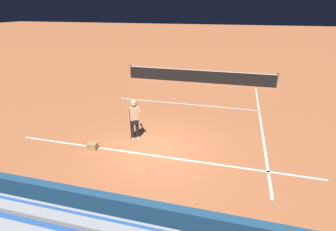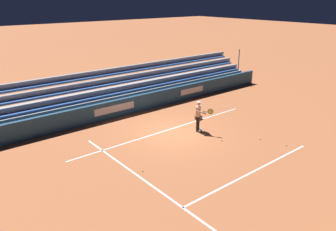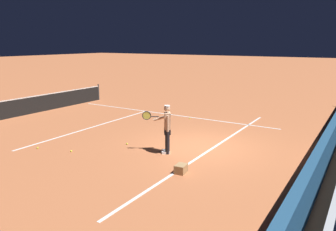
{
  "view_description": "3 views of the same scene",
  "coord_description": "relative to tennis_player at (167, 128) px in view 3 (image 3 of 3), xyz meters",
  "views": [
    {
      "loc": [
        2.7,
        -8.81,
        5.34
      ],
      "look_at": [
        -0.17,
        1.98,
        0.67
      ],
      "focal_mm": 28.0,
      "sensor_mm": 36.0,
      "label": 1
    },
    {
      "loc": [
        10.79,
        12.88,
        7.19
      ],
      "look_at": [
        0.18,
        -0.18,
        1.03
      ],
      "focal_mm": 35.0,
      "sensor_mm": 36.0,
      "label": 2
    },
    {
      "loc": [
        -10.66,
        -5.2,
        3.84
      ],
      "look_at": [
        -0.85,
        0.91,
        1.24
      ],
      "focal_mm": 35.0,
      "sensor_mm": 36.0,
      "label": 3
    }
  ],
  "objects": [
    {
      "name": "tennis_net",
      "position": [
        1.32,
        9.74,
        -0.4
      ],
      "size": [
        11.09,
        0.09,
        1.07
      ],
      "color": "#33383D",
      "rests_on": "ground"
    },
    {
      "name": "court_service_line_white",
      "position": [
        1.32,
        4.82,
        -0.89
      ],
      "size": [
        8.22,
        0.1,
        0.01
      ],
      "primitive_type": "cube",
      "color": "white",
      "rests_on": "ground"
    },
    {
      "name": "tennis_ball_on_baseline",
      "position": [
        5.06,
        1.77,
        -0.86
      ],
      "size": [
        0.07,
        0.07,
        0.07
      ],
      "primitive_type": "sphere",
      "color": "#CCE533",
      "rests_on": "ground"
    },
    {
      "name": "back_wall_sponsor_board",
      "position": [
        1.31,
        -4.93,
        -0.34
      ],
      "size": [
        24.96,
        0.25,
        1.1
      ],
      "color": "navy",
      "rests_on": "ground"
    },
    {
      "name": "ground_plane",
      "position": [
        1.32,
        -0.68,
        -0.89
      ],
      "size": [
        160.0,
        160.0,
        0.0
      ],
      "primitive_type": "plane",
      "color": "#B7663D"
    },
    {
      "name": "tennis_ball_toward_net",
      "position": [
        -0.0,
        1.79,
        -0.86
      ],
      "size": [
        0.07,
        0.07,
        0.07
      ],
      "primitive_type": "sphere",
      "color": "#CCE533",
      "rests_on": "ground"
    },
    {
      "name": "court_sideline_white",
      "position": [
        5.43,
        3.32,
        -0.89
      ],
      "size": [
        0.1,
        12.0,
        0.01
      ],
      "primitive_type": "cube",
      "color": "white",
      "rests_on": "ground"
    },
    {
      "name": "ball_box_cardboard",
      "position": [
        -1.32,
        -1.34,
        -0.76
      ],
      "size": [
        0.43,
        0.34,
        0.26
      ],
      "primitive_type": "cube",
      "rotation": [
        0.0,
        0.0,
        0.11
      ],
      "color": "#A87F51",
      "rests_on": "ground"
    },
    {
      "name": "tennis_ball_midcourt",
      "position": [
        -2.14,
        4.26,
        -0.86
      ],
      "size": [
        0.07,
        0.07,
        0.07
      ],
      "primitive_type": "sphere",
      "color": "#CCE533",
      "rests_on": "ground"
    },
    {
      "name": "tennis_player",
      "position": [
        0.0,
        0.0,
        0.0
      ],
      "size": [
        0.6,
        1.06,
        1.71
      ],
      "color": "black",
      "rests_on": "ground"
    },
    {
      "name": "court_baseline_white",
      "position": [
        1.32,
        -1.18,
        -0.89
      ],
      "size": [
        12.0,
        0.1,
        0.01
      ],
      "primitive_type": "cube",
      "color": "white",
      "rests_on": "ground"
    },
    {
      "name": "tennis_ball_far_left",
      "position": [
        -1.73,
        2.94,
        -0.86
      ],
      "size": [
        0.07,
        0.07,
        0.07
      ],
      "primitive_type": "sphere",
      "color": "#CCE533",
      "rests_on": "ground"
    }
  ]
}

